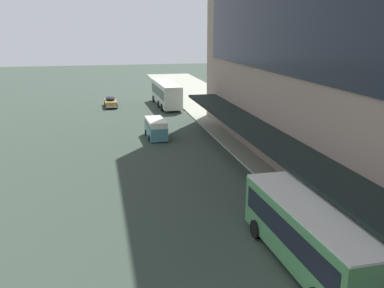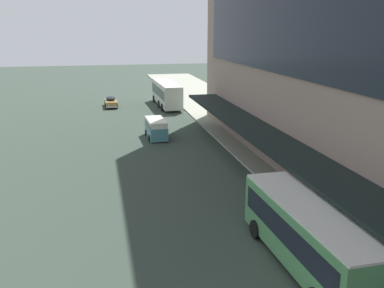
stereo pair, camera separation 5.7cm
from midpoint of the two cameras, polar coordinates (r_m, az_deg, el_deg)
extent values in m
cube|color=beige|center=(61.84, -3.51, 6.74)|extent=(2.76, 11.41, 2.96)
cube|color=black|center=(61.79, -3.51, 7.07)|extent=(2.77, 10.51, 1.30)
cube|color=silver|center=(61.63, -3.53, 8.14)|extent=(2.66, 11.41, 0.12)
cube|color=black|center=(67.26, -4.42, 8.47)|extent=(1.23, 0.09, 0.36)
cylinder|color=black|center=(65.61, -5.17, 6.03)|extent=(0.28, 1.01, 1.00)
cylinder|color=black|center=(66.02, -3.05, 6.13)|extent=(0.28, 1.01, 1.00)
cylinder|color=black|center=(58.43, -4.05, 4.90)|extent=(0.28, 1.01, 1.00)
cylinder|color=black|center=(58.89, -1.68, 5.02)|extent=(0.28, 1.01, 1.00)
cylinder|color=black|center=(61.02, -4.48, 5.34)|extent=(0.28, 1.01, 1.00)
cylinder|color=black|center=(61.46, -2.21, 5.45)|extent=(0.28, 1.01, 1.00)
cube|color=#4F9058|center=(21.09, 15.13, -11.66)|extent=(2.70, 9.87, 2.63)
cube|color=black|center=(20.95, 15.19, -10.89)|extent=(2.72, 9.09, 1.16)
cube|color=silver|center=(20.52, 15.40, -8.25)|extent=(2.61, 9.87, 0.12)
cube|color=black|center=(24.72, 9.81, -4.56)|extent=(1.22, 0.09, 0.36)
cylinder|color=black|center=(23.79, 8.39, -11.17)|extent=(0.28, 1.01, 1.00)
cylinder|color=black|center=(24.75, 13.71, -10.37)|extent=(0.28, 1.01, 1.00)
cube|color=olive|center=(62.40, -10.82, 5.43)|extent=(1.68, 4.41, 0.75)
ellipsoid|color=#1E232D|center=(62.51, -10.86, 6.04)|extent=(1.46, 2.43, 0.59)
cube|color=silver|center=(60.23, -10.70, 4.86)|extent=(1.53, 0.15, 0.14)
cube|color=silver|center=(64.65, -10.91, 5.56)|extent=(1.53, 0.15, 0.14)
sphere|color=silver|center=(60.24, -10.30, 5.15)|extent=(0.18, 0.18, 0.18)
sphere|color=silver|center=(60.20, -11.14, 5.10)|extent=(0.18, 0.18, 0.18)
cylinder|color=black|center=(61.15, -9.99, 5.01)|extent=(0.15, 0.64, 0.64)
cylinder|color=black|center=(61.08, -11.50, 4.92)|extent=(0.15, 0.64, 0.64)
cylinder|color=black|center=(63.82, -10.15, 5.43)|extent=(0.15, 0.64, 0.64)
cylinder|color=black|center=(63.76, -11.60, 5.34)|extent=(0.15, 0.64, 0.64)
cube|color=teal|center=(44.01, -4.87, 1.77)|extent=(1.87, 4.35, 1.29)
cube|color=silver|center=(43.84, -4.89, 2.76)|extent=(1.83, 4.26, 0.83)
cube|color=black|center=(43.86, -4.89, 2.65)|extent=(1.90, 3.92, 0.41)
ellipsoid|color=teal|center=(46.00, -5.29, 2.53)|extent=(1.63, 0.65, 1.11)
cylinder|color=black|center=(45.19, -6.20, 1.52)|extent=(0.18, 0.64, 0.64)
cylinder|color=black|center=(45.45, -4.02, 1.65)|extent=(0.18, 0.64, 0.64)
cylinder|color=black|center=(42.80, -5.74, 0.74)|extent=(0.18, 0.64, 0.64)
cylinder|color=black|center=(43.07, -3.44, 0.89)|extent=(0.18, 0.64, 0.64)
cylinder|color=red|center=(26.61, 16.03, -8.84)|extent=(0.20, 0.20, 0.55)
sphere|color=red|center=(26.48, 16.08, -8.18)|extent=(0.18, 0.18, 0.18)
cylinder|color=red|center=(26.72, 15.88, -8.66)|extent=(0.08, 0.10, 0.08)
cylinder|color=red|center=(26.48, 16.19, -8.91)|extent=(0.08, 0.10, 0.08)
camera|label=1|loc=(0.03, -90.05, -0.01)|focal=40.00mm
camera|label=2|loc=(0.03, 89.95, 0.01)|focal=40.00mm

